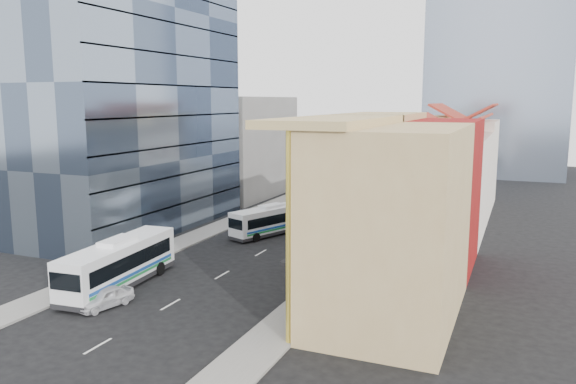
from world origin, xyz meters
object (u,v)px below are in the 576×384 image
at_px(shophouse_tan, 393,223).
at_px(sedan_left, 105,298).
at_px(bus_right, 337,230).
at_px(bus_left_far, 272,219).
at_px(bus_left_near, 119,263).
at_px(office_tower, 128,86).

distance_m(shophouse_tan, sedan_left, 19.45).
relative_size(bus_right, sedan_left, 2.40).
bearing_deg(bus_left_far, bus_left_near, -79.12).
bearing_deg(sedan_left, office_tower, 137.73).
relative_size(shophouse_tan, bus_left_far, 1.43).
relative_size(office_tower, sedan_left, 7.64).
height_order(bus_left_near, bus_left_far, bus_left_near).
xyz_separation_m(shophouse_tan, bus_right, (-8.50, 15.20, -4.49)).
bearing_deg(shophouse_tan, bus_left_far, 133.60).
bearing_deg(sedan_left, bus_left_near, 130.50).
xyz_separation_m(shophouse_tan, office_tower, (-31.00, 14.00, 9.00)).
relative_size(shophouse_tan, bus_left_near, 1.22).
height_order(shophouse_tan, office_tower, office_tower).
xyz_separation_m(office_tower, bus_left_far, (15.00, 2.80, -13.43)).
bearing_deg(bus_left_near, bus_left_far, 74.97).
height_order(bus_left_near, bus_right, bus_left_near).
xyz_separation_m(bus_left_far, bus_right, (7.50, -1.61, -0.05)).
bearing_deg(bus_right, shophouse_tan, -46.19).
relative_size(shophouse_tan, office_tower, 0.47).
bearing_deg(shophouse_tan, bus_left_near, -172.94).
distance_m(office_tower, bus_left_far, 20.33).
bearing_deg(bus_left_far, shophouse_tan, -25.20).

